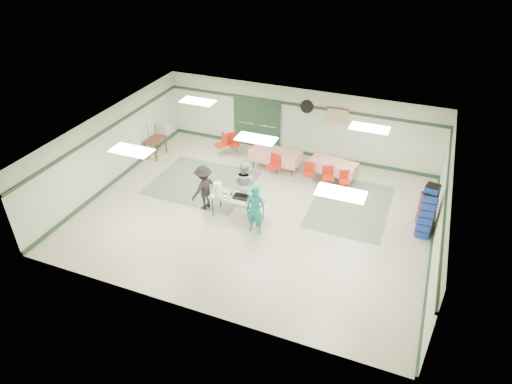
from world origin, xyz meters
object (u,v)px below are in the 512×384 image
at_px(dining_table_b, 275,155).
at_px(crate_stack_blue_b, 427,211).
at_px(crate_stack_red, 426,211).
at_px(volunteer_dark, 204,188).
at_px(volunteer_grey, 244,183).
at_px(dining_table_a, 333,166).
at_px(volunteer_teal, 255,210).
at_px(chair_loose_a, 233,142).
at_px(chair_b, 309,171).
at_px(chair_d, 274,163).
at_px(broom, 150,140).
at_px(serving_table, 238,198).
at_px(crate_stack_blue_a, 426,215).
at_px(chair_c, 345,179).
at_px(office_printer, 164,128).
at_px(printer_table, 155,141).
at_px(chair_loose_b, 223,142).
at_px(chair_a, 328,175).

relative_size(dining_table_b, crate_stack_blue_b, 1.09).
bearing_deg(crate_stack_red, volunteer_dark, -166.57).
xyz_separation_m(volunteer_grey, dining_table_b, (0.15, 2.62, -0.24)).
xyz_separation_m(dining_table_a, crate_stack_blue_b, (3.34, -2.12, 0.31)).
distance_m(volunteer_teal, chair_loose_a, 5.12).
bearing_deg(volunteer_grey, crate_stack_blue_b, -157.12).
bearing_deg(crate_stack_red, dining_table_b, 163.26).
relative_size(volunteer_grey, dining_table_b, 0.85).
relative_size(volunteer_dark, chair_b, 1.91).
relative_size(chair_d, crate_stack_red, 0.79).
bearing_deg(broom, serving_table, -34.81).
xyz_separation_m(crate_stack_blue_a, broom, (-10.38, 1.21, -0.00)).
bearing_deg(serving_table, chair_c, 44.91).
xyz_separation_m(volunteer_dark, chair_loose_a, (-0.66, 3.76, -0.21)).
height_order(dining_table_b, office_printer, office_printer).
distance_m(dining_table_a, broom, 7.11).
height_order(chair_b, crate_stack_blue_b, crate_stack_blue_b).
xyz_separation_m(chair_loose_a, crate_stack_red, (7.49, -2.13, 0.00)).
bearing_deg(broom, volunteer_dark, -41.25).
relative_size(printer_table, office_printer, 2.04).
height_order(chair_loose_b, crate_stack_blue_b, crate_stack_blue_b).
bearing_deg(dining_table_b, dining_table_a, 3.84).
height_order(volunteer_grey, dining_table_b, volunteer_grey).
distance_m(dining_table_a, chair_a, 0.58).
bearing_deg(chair_d, chair_b, 11.03).
bearing_deg(volunteer_dark, chair_loose_a, -150.96).
distance_m(chair_a, crate_stack_blue_a, 3.75).
relative_size(volunteer_teal, chair_loose_b, 1.74).
height_order(printer_table, office_printer, office_printer).
bearing_deg(crate_stack_red, crate_stack_blue_a, -90.00).
height_order(chair_loose_a, chair_loose_b, chair_loose_b).
xyz_separation_m(volunteer_dark, chair_d, (1.45, 2.73, -0.23)).
bearing_deg(crate_stack_red, serving_table, -162.94).
height_order(volunteer_dark, dining_table_a, volunteer_dark).
bearing_deg(chair_loose_b, serving_table, -23.63).
distance_m(crate_stack_red, printer_table, 10.34).
relative_size(chair_c, chair_loose_b, 0.85).
xyz_separation_m(volunteer_teal, office_printer, (-5.49, 3.83, 0.11)).
height_order(chair_a, crate_stack_blue_a, crate_stack_blue_a).
height_order(crate_stack_red, crate_stack_blue_b, crate_stack_blue_b).
distance_m(chair_loose_b, printer_table, 2.66).
height_order(chair_c, chair_loose_b, chair_loose_b).
bearing_deg(chair_c, broom, 166.47).
bearing_deg(dining_table_a, volunteer_teal, -102.32).
xyz_separation_m(volunteer_grey, chair_a, (2.31, 2.05, -0.30)).
bearing_deg(crate_stack_blue_a, dining_table_b, 158.38).
height_order(chair_d, crate_stack_blue_a, crate_stack_blue_a).
xyz_separation_m(chair_d, crate_stack_red, (5.39, -1.10, 0.02)).
xyz_separation_m(chair_loose_a, office_printer, (-2.81, -0.52, 0.35)).
bearing_deg(chair_loose_b, volunteer_teal, -18.99).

